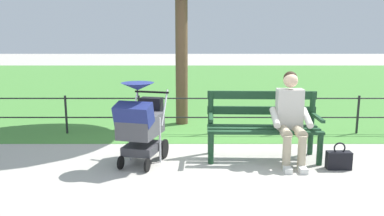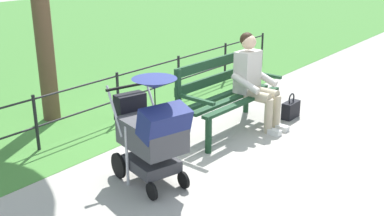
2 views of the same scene
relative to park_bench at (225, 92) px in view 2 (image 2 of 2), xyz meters
name	(u,v)px [view 2 (image 2 of 2)]	position (x,y,z in m)	size (l,w,h in m)	color
ground_plane	(202,146)	(0.66, 0.12, -0.53)	(60.00, 60.00, 0.00)	#ADA89E
park_bench	(225,92)	(0.00, 0.00, 0.00)	(1.62, 0.65, 0.96)	#193D23
person_on_bench	(254,78)	(-0.35, 0.22, 0.15)	(0.54, 0.74, 1.28)	tan
stroller	(152,130)	(1.73, 0.29, 0.07)	(0.70, 0.97, 1.15)	black
handbag	(291,109)	(-0.95, 0.50, -0.40)	(0.32, 0.14, 0.37)	black
park_fence	(132,87)	(0.38, -1.37, -0.10)	(7.94, 0.04, 0.70)	black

